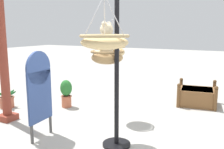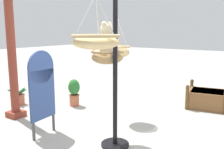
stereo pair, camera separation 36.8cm
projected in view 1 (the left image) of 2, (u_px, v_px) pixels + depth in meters
ground_plane at (115, 139)px, 4.16m from camera, size 40.00×40.00×0.00m
display_pole_central at (117, 98)px, 3.79m from camera, size 0.44×0.44×2.46m
hanging_basket_with_teddy at (107, 56)px, 3.93m from camera, size 0.53×0.53×0.66m
teddy_bear at (106, 41)px, 3.90m from camera, size 0.37×0.32×0.54m
hanging_basket_left_high at (105, 41)px, 2.85m from camera, size 0.58×0.58×0.61m
hanging_basket_right_low at (113, 51)px, 4.93m from camera, size 0.50×0.50×0.75m
greenhouse_pillar_right at (2, 47)px, 4.78m from camera, size 0.33×0.33×3.06m
wooden_planter_box at (197, 96)px, 6.03m from camera, size 0.93×1.00×0.58m
potted_plant_fern_front at (7, 101)px, 5.83m from camera, size 0.45×0.44×0.41m
potted_plant_bushy_green at (66, 93)px, 5.85m from camera, size 0.27×0.27×0.65m
potted_plant_small_succulent at (34, 83)px, 6.66m from camera, size 0.26×0.26×0.77m
display_sign_board at (39, 87)px, 4.06m from camera, size 0.56×0.09×1.47m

